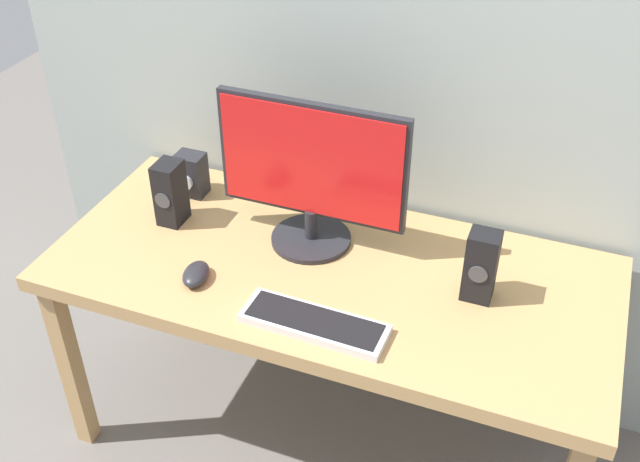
{
  "coord_description": "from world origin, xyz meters",
  "views": [
    {
      "loc": [
        0.57,
        -1.55,
        2.04
      ],
      "look_at": [
        -0.03,
        0.0,
        0.83
      ],
      "focal_mm": 42.32,
      "sensor_mm": 36.0,
      "label": 1
    }
  ],
  "objects_px": {
    "desk": "(329,286)",
    "keyboard_primary": "(314,323)",
    "speaker_left": "(170,193)",
    "audio_controller": "(191,174)",
    "speaker_right": "(481,266)",
    "mouse": "(196,274)",
    "monitor": "(312,173)"
  },
  "relations": [
    {
      "from": "keyboard_primary",
      "to": "speaker_left",
      "type": "relative_size",
      "value": 1.91
    },
    {
      "from": "keyboard_primary",
      "to": "audio_controller",
      "type": "relative_size",
      "value": 2.71
    },
    {
      "from": "mouse",
      "to": "speaker_right",
      "type": "relative_size",
      "value": 0.54
    },
    {
      "from": "desk",
      "to": "mouse",
      "type": "xyz_separation_m",
      "value": [
        -0.32,
        -0.18,
        0.09
      ]
    },
    {
      "from": "speaker_left",
      "to": "mouse",
      "type": "bearing_deg",
      "value": -48.34
    },
    {
      "from": "audio_controller",
      "to": "speaker_left",
      "type": "bearing_deg",
      "value": -82.93
    },
    {
      "from": "keyboard_primary",
      "to": "mouse",
      "type": "height_order",
      "value": "mouse"
    },
    {
      "from": "keyboard_primary",
      "to": "desk",
      "type": "bearing_deg",
      "value": 101.42
    },
    {
      "from": "keyboard_primary",
      "to": "mouse",
      "type": "bearing_deg",
      "value": 171.22
    },
    {
      "from": "speaker_right",
      "to": "speaker_left",
      "type": "bearing_deg",
      "value": 179.02
    },
    {
      "from": "mouse",
      "to": "speaker_left",
      "type": "xyz_separation_m",
      "value": [
        -0.2,
        0.23,
        0.08
      ]
    },
    {
      "from": "desk",
      "to": "speaker_right",
      "type": "relative_size",
      "value": 7.78
    },
    {
      "from": "desk",
      "to": "speaker_right",
      "type": "bearing_deg",
      "value": 4.08
    },
    {
      "from": "keyboard_primary",
      "to": "audio_controller",
      "type": "height_order",
      "value": "audio_controller"
    },
    {
      "from": "monitor",
      "to": "speaker_right",
      "type": "relative_size",
      "value": 2.69
    },
    {
      "from": "desk",
      "to": "mouse",
      "type": "relative_size",
      "value": 14.49
    },
    {
      "from": "speaker_left",
      "to": "speaker_right",
      "type": "bearing_deg",
      "value": -0.98
    },
    {
      "from": "monitor",
      "to": "mouse",
      "type": "xyz_separation_m",
      "value": [
        -0.23,
        -0.29,
        -0.21
      ]
    },
    {
      "from": "mouse",
      "to": "speaker_left",
      "type": "relative_size",
      "value": 0.55
    },
    {
      "from": "monitor",
      "to": "mouse",
      "type": "relative_size",
      "value": 5.0
    },
    {
      "from": "mouse",
      "to": "speaker_left",
      "type": "distance_m",
      "value": 0.31
    },
    {
      "from": "mouse",
      "to": "keyboard_primary",
      "type": "bearing_deg",
      "value": -20.08
    },
    {
      "from": "speaker_right",
      "to": "desk",
      "type": "bearing_deg",
      "value": -175.92
    },
    {
      "from": "speaker_left",
      "to": "audio_controller",
      "type": "distance_m",
      "value": 0.16
    },
    {
      "from": "mouse",
      "to": "desk",
      "type": "bearing_deg",
      "value": 18.1
    },
    {
      "from": "mouse",
      "to": "speaker_right",
      "type": "distance_m",
      "value": 0.77
    },
    {
      "from": "desk",
      "to": "speaker_right",
      "type": "height_order",
      "value": "speaker_right"
    },
    {
      "from": "speaker_left",
      "to": "audio_controller",
      "type": "bearing_deg",
      "value": 97.07
    },
    {
      "from": "desk",
      "to": "keyboard_primary",
      "type": "height_order",
      "value": "keyboard_primary"
    },
    {
      "from": "keyboard_primary",
      "to": "speaker_right",
      "type": "xyz_separation_m",
      "value": [
        0.36,
        0.27,
        0.09
      ]
    },
    {
      "from": "monitor",
      "to": "speaker_left",
      "type": "bearing_deg",
      "value": -171.78
    },
    {
      "from": "monitor",
      "to": "keyboard_primary",
      "type": "xyz_separation_m",
      "value": [
        0.14,
        -0.35,
        -0.22
      ]
    }
  ]
}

